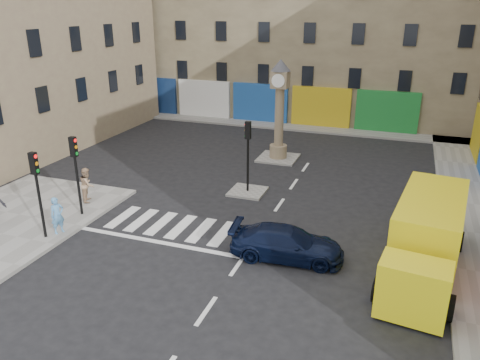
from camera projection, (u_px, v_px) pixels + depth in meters
The scene contains 15 objects.
ground at pixel (228, 279), 16.88m from camera, with size 120.00×120.00×0.00m, color black.
sidewalk_right at pixel (467, 205), 22.91m from camera, with size 2.60×30.00×0.15m, color gray.
sidewalk_far at pixel (281, 125), 37.65m from camera, with size 32.00×2.40×0.15m, color gray.
island_near at pixel (248, 191), 24.53m from camera, with size 1.80×1.80×0.12m, color gray.
island_far at pixel (278, 158), 29.81m from camera, with size 2.40×2.40×0.12m, color gray.
building_far at pixel (302, 13), 39.75m from camera, with size 32.00×10.00×17.00m, color gray.
building_left at pixel (24, 32), 30.77m from camera, with size 8.00×20.00×15.00m, color #897A5A.
traffic_light_left_near at pixel (37, 182), 18.75m from camera, with size 0.28×0.22×3.70m.
traffic_light_left_far at pixel (75, 163), 20.86m from camera, with size 0.28×0.22×3.70m.
traffic_light_island at pixel (248, 145), 23.63m from camera, with size 0.28×0.22×3.70m.
clock_pillar at pixel (280, 104), 28.56m from camera, with size 1.20×1.20×6.10m.
navy_sedan at pixel (287, 243), 18.06m from camera, with size 1.78×4.39×1.27m, color black.
yellow_van at pixel (427, 238), 17.04m from camera, with size 3.17×7.48×2.64m.
pedestrian_blue at pixel (57, 215), 19.70m from camera, with size 0.59×0.38×1.60m, color #5E9ED7.
pedestrian_tan at pixel (87, 185), 22.88m from camera, with size 0.83×0.65×1.71m, color tan.
Camera 1 is at (5.29, -13.51, 9.35)m, focal length 35.00 mm.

